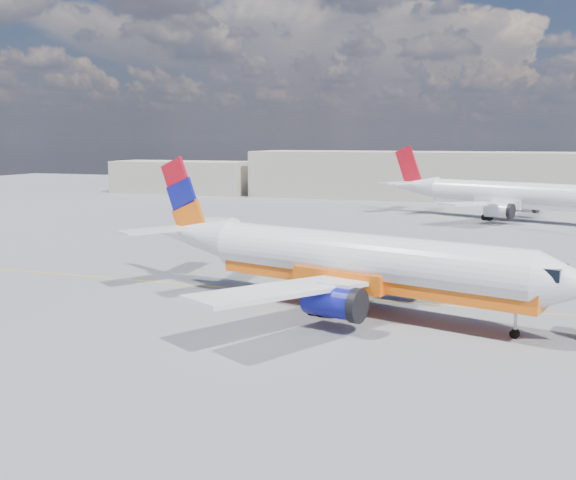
% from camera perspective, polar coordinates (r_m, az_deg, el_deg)
% --- Properties ---
extents(ground, '(240.00, 240.00, 0.00)m').
position_cam_1_polar(ground, '(40.30, -0.83, -5.70)').
color(ground, slate).
rests_on(ground, ground).
extents(taxi_line, '(70.00, 0.15, 0.01)m').
position_cam_1_polar(taxi_line, '(43.05, 0.51, -4.73)').
color(taxi_line, yellow).
rests_on(taxi_line, ground).
extents(terminal_main, '(70.00, 14.00, 8.00)m').
position_cam_1_polar(terminal_main, '(112.17, 14.71, 5.54)').
color(terminal_main, beige).
rests_on(terminal_main, ground).
extents(terminal_annex, '(26.00, 10.00, 6.00)m').
position_cam_1_polar(terminal_annex, '(123.48, -9.34, 5.54)').
color(terminal_annex, beige).
rests_on(terminal_annex, ground).
extents(main_jet, '(29.93, 22.83, 9.05)m').
position_cam_1_polar(main_jet, '(38.39, 5.35, -1.87)').
color(main_jet, white).
rests_on(main_jet, ground).
extents(second_jet, '(30.27, 22.85, 9.28)m').
position_cam_1_polar(second_jet, '(85.96, 18.49, 3.79)').
color(second_jet, white).
rests_on(second_jet, ground).
extents(traffic_cone, '(0.40, 0.40, 0.55)m').
position_cam_1_polar(traffic_cone, '(42.73, -4.96, -4.51)').
color(traffic_cone, white).
rests_on(traffic_cone, ground).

